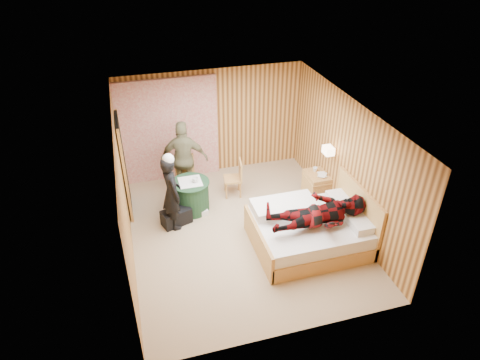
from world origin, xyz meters
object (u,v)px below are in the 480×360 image
object	(u,v)px
round_table	(191,196)
duffel_bag	(176,217)
chair_near	(236,175)
woman_standing	(172,193)
wall_lamp	(328,150)
man_on_bed	(320,207)
chair_far	(186,173)
bed	(310,230)
man_at_table	(184,159)
nightstand	(316,185)

from	to	relation	value
round_table	duffel_bag	world-z (taller)	round_table
chair_near	duffel_bag	world-z (taller)	chair_near
round_table	woman_standing	bearing A→B (deg)	-134.67
wall_lamp	man_on_bed	world-z (taller)	man_on_bed
chair_far	woman_standing	world-z (taller)	woman_standing
man_on_bed	woman_standing	bearing A→B (deg)	148.46
bed	duffel_bag	distance (m)	2.65
bed	round_table	bearing A→B (deg)	139.07
chair_near	duffel_bag	xyz separation A→B (m)	(-1.43, -0.70, -0.32)
woman_standing	man_at_table	size ratio (longest dim) A/B	0.89
nightstand	round_table	bearing A→B (deg)	173.99
woman_standing	chair_far	bearing A→B (deg)	-33.26
woman_standing	round_table	bearing A→B (deg)	-55.78
bed	man_at_table	size ratio (longest dim) A/B	1.18
man_at_table	man_on_bed	bearing A→B (deg)	141.03
man_on_bed	wall_lamp	bearing A→B (deg)	60.19
chair_near	woman_standing	size ratio (longest dim) A/B	0.55
nightstand	duffel_bag	xyz separation A→B (m)	(-3.07, -0.11, -0.14)
chair_far	duffel_bag	world-z (taller)	chair_far
nightstand	duffel_bag	size ratio (longest dim) A/B	1.06
wall_lamp	duffel_bag	world-z (taller)	wall_lamp
round_table	chair_near	bearing A→B (deg)	16.09
chair_far	man_on_bed	xyz separation A→B (m)	(1.96, -2.53, 0.44)
chair_far	chair_near	size ratio (longest dim) A/B	1.11
chair_far	wall_lamp	bearing A→B (deg)	-22.28
bed	chair_far	distance (m)	3.02
round_table	duffel_bag	bearing A→B (deg)	-134.11
bed	round_table	xyz separation A→B (m)	(-1.93, 1.68, 0.03)
duffel_bag	man_at_table	bearing A→B (deg)	51.51
chair_near	nightstand	bearing A→B (deg)	79.48
chair_far	woman_standing	size ratio (longest dim) A/B	0.60
chair_near	duffel_bag	size ratio (longest dim) A/B	1.45
chair_far	chair_near	xyz separation A→B (m)	(1.05, -0.33, -0.05)
round_table	man_at_table	xyz separation A→B (m)	(0.00, 0.66, 0.51)
nightstand	man_at_table	size ratio (longest dim) A/B	0.36
round_table	chair_near	xyz separation A→B (m)	(1.05, 0.30, 0.14)
wall_lamp	round_table	size ratio (longest dim) A/B	0.33
duffel_bag	chair_far	bearing A→B (deg)	50.94
wall_lamp	bed	bearing A→B (deg)	-125.52
nightstand	chair_near	bearing A→B (deg)	160.39
duffel_bag	wall_lamp	bearing A→B (deg)	-21.42
round_table	man_on_bed	distance (m)	2.81
duffel_bag	man_at_table	xyz separation A→B (m)	(0.38, 1.05, 0.70)
wall_lamp	round_table	world-z (taller)	wall_lamp
bed	duffel_bag	bearing A→B (deg)	151.04
man_on_bed	chair_near	bearing A→B (deg)	112.48
chair_far	man_at_table	world-z (taller)	man_at_table
bed	man_at_table	world-z (taller)	man_at_table
wall_lamp	man_at_table	world-z (taller)	man_at_table
duffel_bag	woman_standing	bearing A→B (deg)	-157.97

